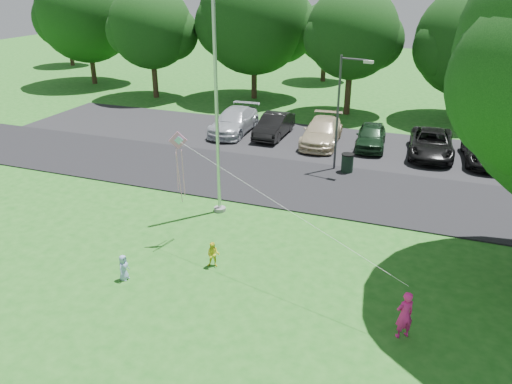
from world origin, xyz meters
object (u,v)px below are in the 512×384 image
(child_blue, at_px, (124,268))
(woman, at_px, (405,315))
(child_yellow, at_px, (213,255))
(street_lamp, at_px, (343,104))
(kite, at_px, (183,154))
(trash_can, at_px, (347,163))
(flagpole, at_px, (217,116))

(child_blue, bearing_deg, woman, -87.01)
(child_yellow, bearing_deg, street_lamp, 64.65)
(woman, bearing_deg, street_lamp, -106.74)
(street_lamp, xyz_separation_m, kite, (-3.73, -9.34, 0.00))
(trash_can, xyz_separation_m, kite, (-4.21, -9.16, 2.97))
(child_yellow, distance_m, child_blue, 2.99)
(child_blue, xyz_separation_m, kite, (0.79, 3.02, 3.03))
(woman, xyz_separation_m, child_blue, (-8.87, -0.29, -0.28))
(trash_can, distance_m, kite, 10.51)
(child_yellow, bearing_deg, kite, 128.06)
(trash_can, bearing_deg, street_lamp, 159.90)
(child_blue, bearing_deg, street_lamp, -19.02)
(trash_can, distance_m, child_yellow, 10.74)
(street_lamp, height_order, child_blue, street_lamp)
(trash_can, height_order, child_blue, trash_can)
(flagpole, relative_size, child_yellow, 10.77)
(street_lamp, relative_size, trash_can, 5.72)
(flagpole, height_order, kite, flagpole)
(street_lamp, height_order, woman, street_lamp)
(trash_can, xyz_separation_m, child_yellow, (-2.58, -10.43, -0.04))
(woman, relative_size, kite, 0.17)
(flagpole, height_order, woman, flagpole)
(flagpole, distance_m, kite, 2.91)
(woman, bearing_deg, child_blue, -34.67)
(trash_can, height_order, child_yellow, trash_can)
(street_lamp, relative_size, child_yellow, 6.23)
(street_lamp, relative_size, kite, 0.67)
(kite, bearing_deg, child_yellow, -64.97)
(street_lamp, bearing_deg, child_blue, -98.68)
(trash_can, height_order, woman, woman)
(street_lamp, xyz_separation_m, child_blue, (-4.52, -12.35, -3.02))
(trash_can, bearing_deg, child_yellow, -103.89)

